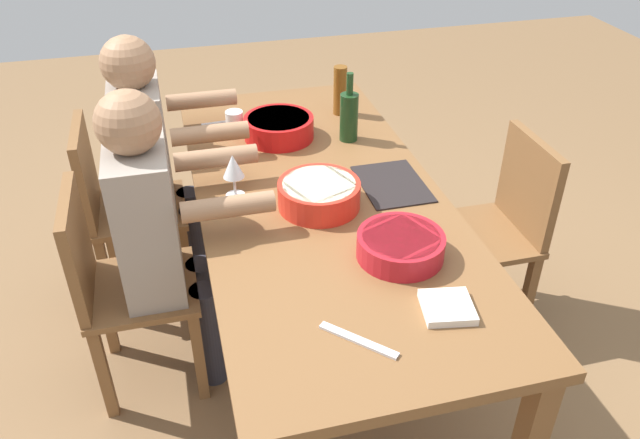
# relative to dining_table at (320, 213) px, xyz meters

# --- Properties ---
(ground_plane) EXTENTS (8.00, 8.00, 0.00)m
(ground_plane) POSITION_rel_dining_table_xyz_m (0.00, 0.00, -0.66)
(ground_plane) COLOR brown
(dining_table) EXTENTS (1.99, 0.87, 0.74)m
(dining_table) POSITION_rel_dining_table_xyz_m (0.00, 0.00, 0.00)
(dining_table) COLOR brown
(dining_table) RESTS_ON ground_plane
(chair_far_right) EXTENTS (0.40, 0.40, 0.85)m
(chair_far_right) POSITION_rel_dining_table_xyz_m (0.55, 0.76, -0.18)
(chair_far_right) COLOR brown
(chair_far_right) RESTS_ON ground_plane
(diner_far_right) EXTENTS (0.41, 0.53, 1.20)m
(diner_far_right) POSITION_rel_dining_table_xyz_m (0.55, 0.58, 0.04)
(diner_far_right) COLOR #2D2D38
(diner_far_right) RESTS_ON ground_plane
(chair_near_center) EXTENTS (0.40, 0.40, 0.85)m
(chair_near_center) POSITION_rel_dining_table_xyz_m (0.00, -0.76, -0.18)
(chair_near_center) COLOR brown
(chair_near_center) RESTS_ON ground_plane
(chair_far_center) EXTENTS (0.40, 0.40, 0.85)m
(chair_far_center) POSITION_rel_dining_table_xyz_m (0.00, 0.76, -0.18)
(chair_far_center) COLOR brown
(chair_far_center) RESTS_ON ground_plane
(diner_far_center) EXTENTS (0.41, 0.53, 1.20)m
(diner_far_center) POSITION_rel_dining_table_xyz_m (-0.00, 0.58, 0.04)
(diner_far_center) COLOR #2D2D38
(diner_far_center) RESTS_ON ground_plane
(serving_bowl_pasta) EXTENTS (0.29, 0.29, 0.09)m
(serving_bowl_pasta) POSITION_rel_dining_table_xyz_m (-0.08, 0.02, 0.13)
(serving_bowl_pasta) COLOR red
(serving_bowl_pasta) RESTS_ON dining_table
(serving_bowl_salad) EXTENTS (0.27, 0.27, 0.08)m
(serving_bowl_salad) POSITION_rel_dining_table_xyz_m (-0.42, -0.15, 0.13)
(serving_bowl_salad) COLOR #B21923
(serving_bowl_salad) RESTS_ON dining_table
(serving_bowl_greens) EXTENTS (0.29, 0.29, 0.09)m
(serving_bowl_greens) POSITION_rel_dining_table_xyz_m (0.49, 0.05, 0.13)
(serving_bowl_greens) COLOR red
(serving_bowl_greens) RESTS_ON dining_table
(wine_bottle) EXTENTS (0.08, 0.08, 0.29)m
(wine_bottle) POSITION_rel_dining_table_xyz_m (0.40, -0.22, 0.19)
(wine_bottle) COLOR #193819
(wine_bottle) RESTS_ON dining_table
(beer_bottle) EXTENTS (0.06, 0.06, 0.22)m
(beer_bottle) POSITION_rel_dining_table_xyz_m (0.66, -0.26, 0.19)
(beer_bottle) COLOR brown
(beer_bottle) RESTS_ON dining_table
(wine_glass) EXTENTS (0.08, 0.08, 0.17)m
(wine_glass) POSITION_rel_dining_table_xyz_m (0.06, 0.30, 0.20)
(wine_glass) COLOR silver
(wine_glass) RESTS_ON dining_table
(cup_far_right) EXTENTS (0.07, 0.07, 0.09)m
(cup_far_right) POSITION_rel_dining_table_xyz_m (0.59, 0.22, 0.13)
(cup_far_right) COLOR white
(cup_far_right) RESTS_ON dining_table
(fork_far_right) EXTENTS (0.03, 0.17, 0.01)m
(fork_far_right) POSITION_rel_dining_table_xyz_m (0.69, 0.28, 0.09)
(fork_far_right) COLOR silver
(fork_far_right) RESTS_ON dining_table
(placemat_near_center) EXTENTS (0.32, 0.23, 0.01)m
(placemat_near_center) POSITION_rel_dining_table_xyz_m (0.00, -0.28, 0.08)
(placemat_near_center) COLOR black
(placemat_near_center) RESTS_ON dining_table
(carving_knife) EXTENTS (0.18, 0.18, 0.01)m
(carving_knife) POSITION_rel_dining_table_xyz_m (-0.75, 0.09, 0.09)
(carving_knife) COLOR silver
(carving_knife) RESTS_ON dining_table
(napkin_stack) EXTENTS (0.16, 0.16, 0.02)m
(napkin_stack) POSITION_rel_dining_table_xyz_m (-0.69, -0.19, 0.09)
(napkin_stack) COLOR white
(napkin_stack) RESTS_ON dining_table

